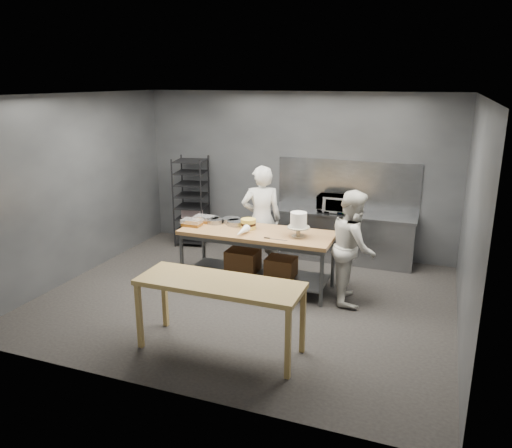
{
  "coord_description": "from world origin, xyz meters",
  "views": [
    {
      "loc": [
        2.61,
        -6.47,
        3.2
      ],
      "look_at": [
        -0.01,
        0.45,
        1.05
      ],
      "focal_mm": 35.0,
      "sensor_mm": 36.0,
      "label": 1
    }
  ],
  "objects_px": {
    "chef_behind": "(261,219)",
    "frosted_cake_stand": "(299,222)",
    "near_counter": "(220,288)",
    "layer_cake": "(248,224)",
    "chef_right": "(353,247)",
    "speed_rack": "(192,202)",
    "work_table": "(258,252)",
    "microwave": "(333,204)"
  },
  "relations": [
    {
      "from": "work_table",
      "to": "frosted_cake_stand",
      "type": "bearing_deg",
      "value": -5.54
    },
    {
      "from": "chef_right",
      "to": "frosted_cake_stand",
      "type": "height_order",
      "value": "chef_right"
    },
    {
      "from": "layer_cake",
      "to": "speed_rack",
      "type": "bearing_deg",
      "value": 140.03
    },
    {
      "from": "work_table",
      "to": "chef_right",
      "type": "distance_m",
      "value": 1.52
    },
    {
      "from": "work_table",
      "to": "microwave",
      "type": "distance_m",
      "value": 1.92
    },
    {
      "from": "speed_rack",
      "to": "chef_behind",
      "type": "xyz_separation_m",
      "value": [
        1.83,
        -0.95,
        0.07
      ]
    },
    {
      "from": "chef_behind",
      "to": "work_table",
      "type": "bearing_deg",
      "value": 81.67
    },
    {
      "from": "work_table",
      "to": "speed_rack",
      "type": "height_order",
      "value": "speed_rack"
    },
    {
      "from": "microwave",
      "to": "layer_cake",
      "type": "bearing_deg",
      "value": -122.14
    },
    {
      "from": "near_counter",
      "to": "layer_cake",
      "type": "distance_m",
      "value": 2.14
    },
    {
      "from": "chef_behind",
      "to": "microwave",
      "type": "xyz_separation_m",
      "value": [
        1.0,
        1.03,
        0.13
      ]
    },
    {
      "from": "speed_rack",
      "to": "microwave",
      "type": "height_order",
      "value": "speed_rack"
    },
    {
      "from": "near_counter",
      "to": "chef_right",
      "type": "distance_m",
      "value": 2.35
    },
    {
      "from": "chef_behind",
      "to": "layer_cake",
      "type": "xyz_separation_m",
      "value": [
        -0.01,
        -0.58,
        0.08
      ]
    },
    {
      "from": "work_table",
      "to": "chef_right",
      "type": "height_order",
      "value": "chef_right"
    },
    {
      "from": "speed_rack",
      "to": "microwave",
      "type": "distance_m",
      "value": 2.84
    },
    {
      "from": "speed_rack",
      "to": "frosted_cake_stand",
      "type": "xyz_separation_m",
      "value": [
        2.68,
        -1.65,
        0.3
      ]
    },
    {
      "from": "speed_rack",
      "to": "layer_cake",
      "type": "height_order",
      "value": "speed_rack"
    },
    {
      "from": "chef_behind",
      "to": "frosted_cake_stand",
      "type": "distance_m",
      "value": 1.13
    },
    {
      "from": "work_table",
      "to": "microwave",
      "type": "bearing_deg",
      "value": 63.66
    },
    {
      "from": "layer_cake",
      "to": "frosted_cake_stand",
      "type": "bearing_deg",
      "value": -8.45
    },
    {
      "from": "near_counter",
      "to": "speed_rack",
      "type": "xyz_separation_m",
      "value": [
        -2.27,
        3.6,
        0.04
      ]
    },
    {
      "from": "chef_right",
      "to": "frosted_cake_stand",
      "type": "relative_size",
      "value": 4.44
    },
    {
      "from": "chef_right",
      "to": "microwave",
      "type": "bearing_deg",
      "value": 7.89
    },
    {
      "from": "chef_right",
      "to": "frosted_cake_stand",
      "type": "distance_m",
      "value": 0.88
    },
    {
      "from": "chef_behind",
      "to": "layer_cake",
      "type": "bearing_deg",
      "value": 65.57
    },
    {
      "from": "speed_rack",
      "to": "chef_right",
      "type": "bearing_deg",
      "value": -24.53
    },
    {
      "from": "chef_right",
      "to": "layer_cake",
      "type": "distance_m",
      "value": 1.69
    },
    {
      "from": "near_counter",
      "to": "microwave",
      "type": "height_order",
      "value": "microwave"
    },
    {
      "from": "speed_rack",
      "to": "frosted_cake_stand",
      "type": "distance_m",
      "value": 3.16
    },
    {
      "from": "work_table",
      "to": "layer_cake",
      "type": "distance_m",
      "value": 0.47
    },
    {
      "from": "near_counter",
      "to": "chef_behind",
      "type": "distance_m",
      "value": 2.7
    },
    {
      "from": "microwave",
      "to": "speed_rack",
      "type": "bearing_deg",
      "value": -178.38
    },
    {
      "from": "chef_behind",
      "to": "chef_right",
      "type": "distance_m",
      "value": 1.79
    },
    {
      "from": "speed_rack",
      "to": "chef_behind",
      "type": "bearing_deg",
      "value": -27.35
    },
    {
      "from": "speed_rack",
      "to": "chef_right",
      "type": "distance_m",
      "value": 3.85
    },
    {
      "from": "layer_cake",
      "to": "chef_behind",
      "type": "bearing_deg",
      "value": 89.06
    },
    {
      "from": "layer_cake",
      "to": "near_counter",
      "type": "bearing_deg",
      "value": -77.69
    },
    {
      "from": "speed_rack",
      "to": "microwave",
      "type": "relative_size",
      "value": 3.23
    },
    {
      "from": "speed_rack",
      "to": "chef_right",
      "type": "height_order",
      "value": "speed_rack"
    },
    {
      "from": "near_counter",
      "to": "layer_cake",
      "type": "bearing_deg",
      "value": 102.31
    },
    {
      "from": "chef_behind",
      "to": "chef_right",
      "type": "bearing_deg",
      "value": 135.21
    }
  ]
}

